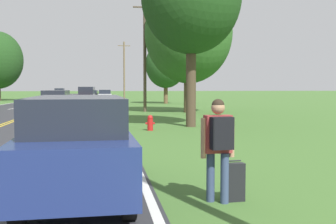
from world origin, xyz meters
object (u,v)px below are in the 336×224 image
Objects in this scene: suitcase at (233,182)px; car_maroon_suv_approaching at (56,101)px; fire_hydrant at (150,123)px; car_silver_sedan_mid_far at (105,95)px; hitchhiker_person at (219,140)px; car_black_hatchback_receding at (93,94)px; car_red_van_mid_near at (87,96)px; car_dark_blue_suv_nearest at (78,142)px; car_champagne_suv_distant at (60,93)px; tree_left_verge at (166,65)px; tree_far_back at (188,33)px; car_dark_green_sedan_horizon at (62,93)px.

car_maroon_suv_approaching reaches higher than suitcase.
car_silver_sedan_mid_far reaches higher than fire_hydrant.
car_black_hatchback_receding is (-3.89, 64.91, -0.30)m from hitchhiker_person.
hitchhiker_person is at bearing 8.17° from car_red_van_mid_near.
car_maroon_suv_approaching is at bearing -174.31° from car_dark_blue_suv_nearest.
fire_hydrant is 11.12m from car_dark_blue_suv_nearest.
car_dark_blue_suv_nearest is 71.84m from car_champagne_suv_distant.
tree_left_verge is 1.63× the size of car_maroon_suv_approaching.
fire_hydrant is 0.09× the size of tree_left_verge.
fire_hydrant is 0.16× the size of car_champagne_suv_distant.
tree_left_verge is at bearing 87.47° from tree_far_back.
car_silver_sedan_mid_far is 22.64m from car_champagne_suv_distant.
car_black_hatchback_receding is (-9.03, 23.26, -3.73)m from tree_left_verge.
car_black_hatchback_receding reaches higher than car_dark_green_sedan_horizon.
car_champagne_suv_distant is at bearing 2.37° from hitchhiker_person.
tree_far_back reaches higher than car_dark_green_sedan_horizon.
tree_far_back is 2.22× the size of car_champagne_suv_distant.
car_dark_green_sedan_horizon is at bearing 112.41° from tree_left_verge.
tree_far_back reaches higher than car_dark_blue_suv_nearest.
tree_left_verge is 41.64m from car_dark_blue_suv_nearest.
suitcase is 51.13m from car_silver_sedan_mid_far.
suitcase is 0.16× the size of car_black_hatchback_receding.
tree_left_verge is at bearing -155.04° from car_champagne_suv_distant.
car_red_van_mid_near is at bearing -8.55° from car_silver_sedan_mid_far.
car_maroon_suv_approaching is at bearing 6.73° from hitchhiker_person.
car_black_hatchback_receding is (-2.03, 13.76, -0.04)m from car_silver_sedan_mid_far.
tree_far_back is 2.12× the size of car_silver_sedan_mid_far.
suitcase is 38.93m from car_red_van_mid_near.
car_maroon_suv_approaching is 54.49m from car_dark_green_sedan_horizon.
tree_far_back is 2.25× the size of car_black_hatchback_receding.
car_black_hatchback_receding is at bearing -177.02° from car_red_van_mid_near.
car_silver_sedan_mid_far is at bearing 174.02° from car_red_van_mid_near.
tree_left_verge is 17.20m from tree_far_back.
fire_hydrant is 0.14× the size of car_dark_blue_suv_nearest.
car_dark_blue_suv_nearest reaches higher than car_maroon_suv_approaching.
car_silver_sedan_mid_far reaches higher than suitcase.
car_dark_green_sedan_horizon is at bearing 2.05° from suitcase.
car_red_van_mid_near is 1.05× the size of car_black_hatchback_receding.
car_champagne_suv_distant is (-10.14, 60.59, 0.55)m from fire_hydrant.
car_red_van_mid_near is (-8.88, -2.87, -3.49)m from tree_left_verge.
car_black_hatchback_receding is (-4.16, 64.85, 0.43)m from suitcase.
car_red_van_mid_near is at bearing 0.39° from suitcase.
tree_left_verge is at bearing 80.50° from fire_hydrant.
car_red_van_mid_near is (-1.43, 37.94, 0.05)m from car_dark_blue_suv_nearest.
tree_left_verge is 12.36m from car_silver_sedan_mid_far.
car_red_van_mid_near is at bearing 3.13° from car_black_hatchback_receding.
car_silver_sedan_mid_far is (-2.14, 51.09, 0.47)m from suitcase.
car_silver_sedan_mid_far is at bearing -3.13° from suitcase.
suitcase is at bearing -170.25° from car_dark_green_sedan_horizon.
car_red_van_mid_near reaches higher than car_champagne_suv_distant.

